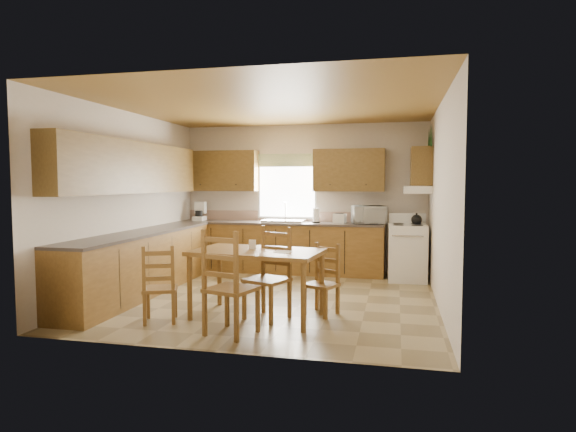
% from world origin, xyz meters
% --- Properties ---
extents(floor, '(4.50, 4.50, 0.00)m').
position_xyz_m(floor, '(0.00, 0.00, 0.00)').
color(floor, '#8E7D56').
rests_on(floor, ground).
extents(ceiling, '(4.50, 4.50, 0.00)m').
position_xyz_m(ceiling, '(0.00, 0.00, 2.70)').
color(ceiling, olive).
rests_on(ceiling, floor).
extents(wall_left, '(4.50, 4.50, 0.00)m').
position_xyz_m(wall_left, '(-2.25, 0.00, 1.35)').
color(wall_left, beige).
rests_on(wall_left, floor).
extents(wall_right, '(4.50, 4.50, 0.00)m').
position_xyz_m(wall_right, '(2.25, 0.00, 1.35)').
color(wall_right, beige).
rests_on(wall_right, floor).
extents(wall_back, '(4.50, 4.50, 0.00)m').
position_xyz_m(wall_back, '(0.00, 2.25, 1.35)').
color(wall_back, beige).
rests_on(wall_back, floor).
extents(wall_front, '(4.50, 4.50, 0.00)m').
position_xyz_m(wall_front, '(0.00, -2.25, 1.35)').
color(wall_front, beige).
rests_on(wall_front, floor).
extents(lower_cab_back, '(3.75, 0.60, 0.88)m').
position_xyz_m(lower_cab_back, '(-0.38, 1.95, 0.44)').
color(lower_cab_back, brown).
rests_on(lower_cab_back, floor).
extents(lower_cab_left, '(0.60, 3.60, 0.88)m').
position_xyz_m(lower_cab_left, '(-1.95, -0.15, 0.44)').
color(lower_cab_left, brown).
rests_on(lower_cab_left, floor).
extents(counter_back, '(3.75, 0.63, 0.04)m').
position_xyz_m(counter_back, '(-0.38, 1.95, 0.90)').
color(counter_back, '#443B35').
rests_on(counter_back, lower_cab_back).
extents(counter_left, '(0.63, 3.60, 0.04)m').
position_xyz_m(counter_left, '(-1.95, -0.15, 0.90)').
color(counter_left, '#443B35').
rests_on(counter_left, lower_cab_left).
extents(backsplash, '(3.75, 0.01, 0.18)m').
position_xyz_m(backsplash, '(-0.38, 2.24, 1.01)').
color(backsplash, '#9D7C6A').
rests_on(backsplash, counter_back).
extents(upper_cab_back_left, '(1.41, 0.33, 0.75)m').
position_xyz_m(upper_cab_back_left, '(-1.55, 2.08, 1.85)').
color(upper_cab_back_left, brown).
rests_on(upper_cab_back_left, wall_back).
extents(upper_cab_back_right, '(1.25, 0.33, 0.75)m').
position_xyz_m(upper_cab_back_right, '(0.86, 2.08, 1.85)').
color(upper_cab_back_right, brown).
rests_on(upper_cab_back_right, wall_back).
extents(upper_cab_left, '(0.33, 3.60, 0.75)m').
position_xyz_m(upper_cab_left, '(-2.08, -0.15, 1.85)').
color(upper_cab_left, brown).
rests_on(upper_cab_left, wall_left).
extents(upper_cab_stove, '(0.33, 0.62, 0.62)m').
position_xyz_m(upper_cab_stove, '(2.08, 1.65, 1.90)').
color(upper_cab_stove, brown).
rests_on(upper_cab_stove, wall_right).
extents(range_hood, '(0.44, 0.62, 0.12)m').
position_xyz_m(range_hood, '(2.03, 1.65, 1.52)').
color(range_hood, silver).
rests_on(range_hood, wall_right).
extents(window_frame, '(1.13, 0.02, 1.18)m').
position_xyz_m(window_frame, '(-0.30, 2.22, 1.55)').
color(window_frame, silver).
rests_on(window_frame, wall_back).
extents(window_pane, '(1.05, 0.01, 1.10)m').
position_xyz_m(window_pane, '(-0.30, 2.21, 1.55)').
color(window_pane, white).
rests_on(window_pane, wall_back).
extents(window_valance, '(1.19, 0.01, 0.24)m').
position_xyz_m(window_valance, '(-0.30, 2.19, 2.05)').
color(window_valance, '#587E42').
rests_on(window_valance, wall_back).
extents(sink_basin, '(0.75, 0.45, 0.04)m').
position_xyz_m(sink_basin, '(-0.30, 1.95, 0.94)').
color(sink_basin, silver).
rests_on(sink_basin, counter_back).
extents(pine_decal_a, '(0.22, 0.22, 0.36)m').
position_xyz_m(pine_decal_a, '(2.21, 1.33, 2.38)').
color(pine_decal_a, '#123413').
rests_on(pine_decal_a, wall_right).
extents(pine_decal_b, '(0.22, 0.22, 0.36)m').
position_xyz_m(pine_decal_b, '(2.21, 1.65, 2.42)').
color(pine_decal_b, '#123413').
rests_on(pine_decal_b, wall_right).
extents(pine_decal_c, '(0.22, 0.22, 0.36)m').
position_xyz_m(pine_decal_c, '(2.21, 1.97, 2.38)').
color(pine_decal_c, '#123413').
rests_on(pine_decal_c, wall_right).
extents(stove, '(0.64, 0.66, 0.92)m').
position_xyz_m(stove, '(1.88, 1.68, 0.46)').
color(stove, silver).
rests_on(stove, floor).
extents(coffeemaker, '(0.28, 0.31, 0.37)m').
position_xyz_m(coffeemaker, '(-1.94, 1.96, 1.11)').
color(coffeemaker, silver).
rests_on(coffeemaker, counter_back).
extents(paper_towel, '(0.12, 0.12, 0.26)m').
position_xyz_m(paper_towel, '(0.29, 1.95, 1.05)').
color(paper_towel, white).
rests_on(paper_towel, counter_back).
extents(toaster, '(0.24, 0.18, 0.17)m').
position_xyz_m(toaster, '(0.72, 1.89, 1.01)').
color(toaster, silver).
rests_on(toaster, counter_back).
extents(microwave, '(0.60, 0.51, 0.31)m').
position_xyz_m(microwave, '(1.23, 1.95, 1.08)').
color(microwave, silver).
rests_on(microwave, counter_back).
extents(dining_table, '(1.63, 1.05, 0.82)m').
position_xyz_m(dining_table, '(0.06, -0.99, 0.41)').
color(dining_table, brown).
rests_on(dining_table, floor).
extents(chair_near_left, '(0.49, 0.48, 0.91)m').
position_xyz_m(chair_near_left, '(-1.01, -1.41, 0.45)').
color(chair_near_left, brown).
rests_on(chair_near_left, floor).
extents(chair_near_right, '(0.59, 0.57, 1.14)m').
position_xyz_m(chair_near_right, '(-0.03, -1.68, 0.57)').
color(chair_near_right, brown).
rests_on(chair_near_right, floor).
extents(chair_far_left, '(0.59, 0.58, 1.09)m').
position_xyz_m(chair_far_left, '(0.19, -1.02, 0.55)').
color(chair_far_left, brown).
rests_on(chair_far_left, floor).
extents(chair_far_right, '(0.47, 0.46, 0.87)m').
position_xyz_m(chair_far_right, '(0.80, -0.70, 0.43)').
color(chair_far_right, brown).
rests_on(chair_far_right, floor).
extents(table_paper, '(0.20, 0.26, 0.00)m').
position_xyz_m(table_paper, '(0.39, -1.07, 0.83)').
color(table_paper, white).
rests_on(table_paper, dining_table).
extents(table_card, '(0.09, 0.03, 0.12)m').
position_xyz_m(table_card, '(-0.02, -0.93, 0.88)').
color(table_card, white).
rests_on(table_card, dining_table).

